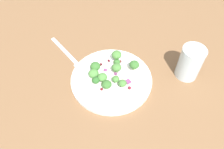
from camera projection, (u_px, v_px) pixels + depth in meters
The scene contains 24 objects.
ground_plane at pixel (108, 79), 65.38cm from camera, with size 180.00×180.00×2.00cm, color brown.
plate at pixel (112, 79), 63.12cm from camera, with size 23.26×23.26×1.70cm.
dressing_pool at pixel (112, 78), 62.78cm from camera, with size 13.49×13.49×0.20cm, color white.
broccoli_floret_0 at pixel (102, 77), 60.54cm from camera, with size 2.69×2.69×2.72cm.
broccoli_floret_1 at pixel (95, 66), 62.33cm from camera, with size 2.91×2.91×2.94cm.
broccoli_floret_2 at pixel (107, 85), 58.78cm from camera, with size 2.62×2.62×2.65cm.
broccoli_floret_3 at pixel (96, 80), 59.96cm from camera, with size 2.10×2.10×2.13cm.
broccoli_floret_4 at pixel (117, 68), 62.32cm from camera, with size 2.79×2.79×2.82cm.
broccoli_floret_5 at pixel (115, 80), 60.04cm from camera, with size 2.06×2.06×2.09cm.
broccoli_floret_6 at pixel (117, 55), 65.22cm from camera, with size 3.00×3.00×3.04cm.
broccoli_floret_7 at pixel (134, 65), 62.66cm from camera, with size 2.85×2.85×2.89cm.
broccoli_floret_8 at pixel (94, 74), 61.39cm from camera, with size 2.89×2.89×2.93cm.
broccoli_floret_9 at pixel (123, 83), 59.42cm from camera, with size 2.25×2.25×2.28cm.
broccoli_floret_10 at pixel (117, 62), 64.97cm from camera, with size 1.94×1.94×1.96cm.
cranberry_0 at pixel (120, 61), 66.15cm from camera, with size 0.75×0.75×0.75cm, color maroon.
cranberry_1 at pixel (102, 89), 59.66cm from camera, with size 0.77×0.77×0.77cm, color maroon.
cranberry_2 at pixel (109, 61), 66.17cm from camera, with size 0.76×0.76×0.76cm, color #4C0A14.
cranberry_3 at pixel (102, 64), 65.60cm from camera, with size 0.80×0.80×0.80cm, color #4C0A14.
cranberry_4 at pixel (130, 88), 59.63cm from camera, with size 0.91×0.91×0.91cm, color maroon.
onion_bit_0 at pixel (128, 81), 61.32cm from camera, with size 1.37×1.37×0.41cm, color #843D75.
onion_bit_1 at pixel (105, 70), 64.18cm from camera, with size 0.98×0.88×0.41cm, color #843D75.
onion_bit_2 at pixel (116, 74), 63.40cm from camera, with size 1.02×0.90×0.50cm, color #843D75.
fork at pixel (69, 55), 69.83cm from camera, with size 3.78×18.69×0.50cm.
water_glass at pixel (190, 63), 61.37cm from camera, with size 6.51×6.51×10.07cm, color silver.
Camera 1 is at (-21.09, -34.15, 50.64)cm, focal length 35.17 mm.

